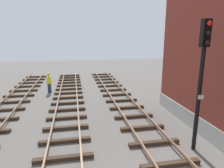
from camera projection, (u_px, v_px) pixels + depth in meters
name	position (u px, v px, depth m)	size (l,w,h in m)	color
signal_mast	(202.00, 73.00, 8.19)	(0.36, 0.40, 5.72)	black
track_worker_foreground	(49.00, 83.00, 18.07)	(0.40, 0.40, 1.87)	#262D4C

